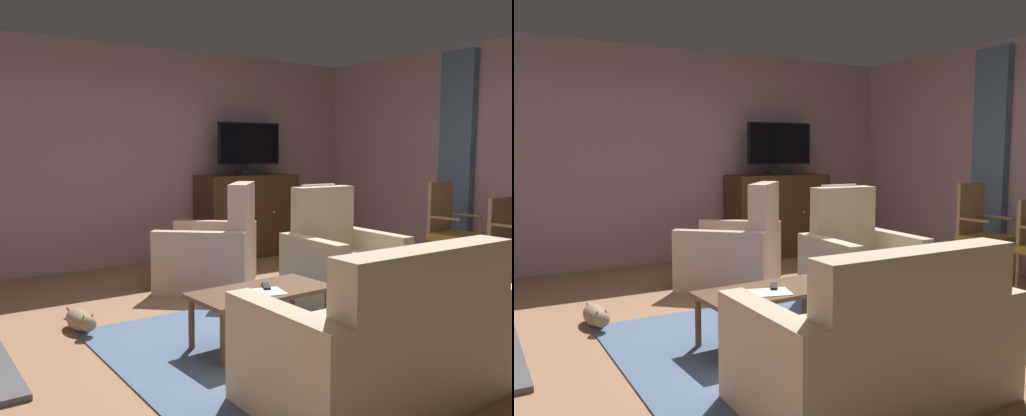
{
  "view_description": "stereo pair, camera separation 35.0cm",
  "coord_description": "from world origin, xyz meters",
  "views": [
    {
      "loc": [
        -2.71,
        -3.33,
        1.4
      ],
      "look_at": [
        -0.21,
        0.34,
        0.93
      ],
      "focal_mm": 38.11,
      "sensor_mm": 36.0,
      "label": 1
    },
    {
      "loc": [
        -2.41,
        -3.52,
        1.4
      ],
      "look_at": [
        -0.21,
        0.34,
        0.93
      ],
      "focal_mm": 38.11,
      "sensor_mm": 36.0,
      "label": 2
    }
  ],
  "objects": [
    {
      "name": "side_chair_beside_plant",
      "position": [
        2.45,
        0.4,
        0.54
      ],
      "size": [
        0.5,
        0.48,
        1.05
      ],
      "color": "olive",
      "rests_on": "ground_plane"
    },
    {
      "name": "folded_newspaper",
      "position": [
        -0.57,
        -0.28,
        0.41
      ],
      "size": [
        0.34,
        0.29,
        0.01
      ],
      "primitive_type": "cube",
      "rotation": [
        0.0,
        0.0,
        -0.25
      ],
      "color": "silver",
      "rests_on": "coffee_table"
    },
    {
      "name": "cat",
      "position": [
        -1.54,
        0.83,
        0.08
      ],
      "size": [
        0.17,
        0.68,
        0.18
      ],
      "color": "#937A5B",
      "rests_on": "ground_plane"
    },
    {
      "name": "tv_remote",
      "position": [
        -0.48,
        -0.18,
        0.41
      ],
      "size": [
        0.13,
        0.17,
        0.02
      ],
      "primitive_type": "cube",
      "rotation": [
        0.0,
        0.0,
        1.07
      ],
      "color": "black",
      "rests_on": "coffee_table"
    },
    {
      "name": "rug_central",
      "position": [
        -0.3,
        -0.27,
        0.01
      ],
      "size": [
        2.58,
        2.18,
        0.01
      ],
      "primitive_type": "cube",
      "color": "slate",
      "rests_on": "ground_plane"
    },
    {
      "name": "armchair_in_far_corner",
      "position": [
        0.03,
        1.49,
        0.33
      ],
      "size": [
        1.3,
        1.3,
        1.07
      ],
      "color": "#BC9E8E",
      "rests_on": "ground_plane"
    },
    {
      "name": "television",
      "position": [
        1.22,
        2.6,
        1.44
      ],
      "size": [
        0.92,
        0.2,
        0.68
      ],
      "color": "black",
      "rests_on": "tv_cabinet"
    },
    {
      "name": "curtain_panel_far",
      "position": [
        2.95,
        0.72,
        1.46
      ],
      "size": [
        0.1,
        0.44,
        2.22
      ],
      "primitive_type": "cube",
      "color": "slate"
    },
    {
      "name": "sofa_floral",
      "position": [
        -0.46,
        -1.31,
        0.31
      ],
      "size": [
        1.49,
        0.87,
        0.91
      ],
      "color": "tan",
      "rests_on": "ground_plane"
    },
    {
      "name": "armchair_facing_sofa",
      "position": [
        0.7,
        0.29,
        0.34
      ],
      "size": [
        0.91,
        0.86,
        1.08
      ],
      "color": "tan",
      "rests_on": "ground_plane"
    },
    {
      "name": "coffee_table",
      "position": [
        -0.53,
        -0.2,
        0.36
      ],
      "size": [
        1.05,
        0.55,
        0.4
      ],
      "color": "brown",
      "rests_on": "ground_plane"
    },
    {
      "name": "wall_back",
      "position": [
        0.0,
        3.01,
        1.32
      ],
      "size": [
        6.63,
        0.1,
        2.65
      ],
      "primitive_type": "cube",
      "color": "gray",
      "rests_on": "ground_plane"
    },
    {
      "name": "tv_cabinet",
      "position": [
        1.22,
        2.66,
        0.52
      ],
      "size": [
        1.32,
        0.56,
        1.08
      ],
      "color": "black",
      "rests_on": "ground_plane"
    },
    {
      "name": "ground_plane",
      "position": [
        0.0,
        0.0,
        -0.02
      ],
      "size": [
        6.63,
        6.51,
        0.04
      ],
      "primitive_type": "cube",
      "color": "#936B4C"
    }
  ]
}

